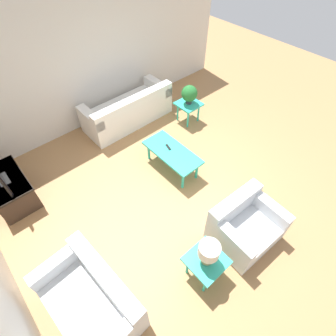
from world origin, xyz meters
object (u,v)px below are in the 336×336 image
Objects in this scene: sofa at (129,111)px; armchair at (244,225)px; tv_stand_chest at (10,189)px; potted_plant at (189,94)px; table_lamp at (209,252)px; coffee_table at (172,153)px; side_table_plant at (188,106)px; side_table_lamp at (206,262)px; loveseat at (92,299)px.

armchair is at bearing 83.73° from sofa.
potted_plant reaches higher than tv_stand_chest.
table_lamp is (-2.74, 2.34, 0.01)m from potted_plant.
coffee_table is 2.34× the size of side_table_plant.
sofa is 4.02× the size of side_table_lamp.
table_lamp reaches higher than side_table_plant.
tv_stand_chest is 2.41× the size of potted_plant.
tv_stand_chest is at bearing 26.21° from table_lamp.
tv_stand_chest is at bearing 63.23° from coffee_table.
loveseat is 3.58× the size of table_lamp.
loveseat is 4.31m from potted_plant.
side_table_plant is 3.93m from tv_stand_chest.
sofa is at bearing -19.54° from side_table_lamp.
sofa is 1.72× the size of coffee_table.
loveseat is 1.21× the size of coffee_table.
side_table_plant is at bearing 65.26° from armchair.
tv_stand_chest is (-0.42, 2.84, -0.03)m from sofa.
armchair is at bearing 175.67° from coffee_table.
sofa is 1.97× the size of tv_stand_chest.
sofa reaches higher than tv_stand_chest.
tv_stand_chest is at bearing 179.90° from loveseat.
armchair is 0.72× the size of loveseat.
coffee_table is 2.96× the size of table_lamp.
table_lamp is at bearing 135.00° from side_table_lamp.
loveseat is at bearing 116.04° from coffee_table.
side_table_lamp is 1.27× the size of table_lamp.
armchair reaches higher than coffee_table.
potted_plant is (0.00, -0.00, 0.32)m from side_table_plant.
side_table_lamp is at bearing -153.79° from tv_stand_chest.
loveseat is 2.74m from coffee_table.
tv_stand_chest is 3.96m from potted_plant.
sofa is at bearing 134.01° from loveseat.
side_table_lamp is at bearing 61.42° from loveseat.
coffee_table is 1.59m from potted_plant.
potted_plant is 3.60m from table_lamp.
sofa is at bearing 50.68° from side_table_plant.
loveseat is 4.29m from side_table_plant.
armchair is 2.03× the size of side_table_lamp.
side_table_plant is at bearing -40.57° from side_table_lamp.
loveseat is at bearing 65.04° from table_lamp.
side_table_lamp is 3.61m from potted_plant.
tv_stand_chest is at bearing 131.22° from armchair.
sofa is at bearing 50.68° from potted_plant.
side_table_lamp is (-0.03, 0.91, 0.11)m from armchair.
sofa is 4.75× the size of potted_plant.
armchair is at bearing 152.20° from side_table_plant.
loveseat is 1.62m from table_lamp.
armchair is at bearing -88.35° from side_table_lamp.
table_lamp is (-3.60, 1.28, 0.43)m from sofa.
armchair is 4.01m from tv_stand_chest.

